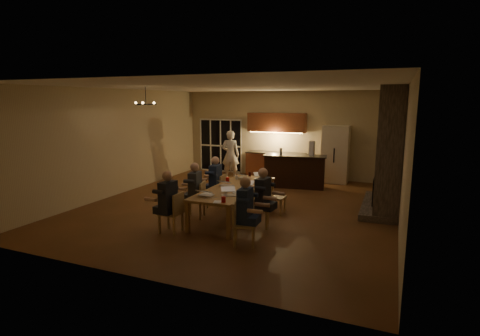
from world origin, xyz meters
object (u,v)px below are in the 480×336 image
at_px(dining_table, 235,202).
at_px(chair_right_near, 244,223).
at_px(bar_island, 295,171).
at_px(chair_left_far, 216,191).
at_px(chair_left_mid, 195,200).
at_px(laptop_f, 261,175).
at_px(mug_mid, 248,181).
at_px(refrigerator, 335,154).
at_px(mug_front, 223,189).
at_px(mug_back, 237,178).
at_px(chandelier, 146,104).
at_px(plate_near, 238,193).
at_px(chair_left_near, 171,213).
at_px(redcup_near, 224,199).
at_px(standing_person, 230,155).
at_px(can_silver, 226,191).
at_px(laptop_b, 229,191).
at_px(bar_blender, 312,148).
at_px(chair_right_far, 276,197).
at_px(redcup_mid, 228,180).
at_px(bar_bottle, 281,151).
at_px(laptop_d, 246,184).
at_px(person_right_near, 245,211).
at_px(person_left_mid, 195,191).
at_px(laptop_e, 243,174).
at_px(plate_left, 208,194).
at_px(person_left_near, 168,203).
at_px(person_left_far, 216,182).
at_px(can_cola, 250,174).
at_px(chair_right_mid, 259,208).
at_px(person_right_mid, 263,198).
at_px(laptop_c, 227,181).

distance_m(dining_table, chair_right_near, 1.86).
distance_m(bar_island, chair_left_far, 3.40).
bearing_deg(chair_left_mid, laptop_f, 130.90).
bearing_deg(mug_mid, refrigerator, 70.68).
bearing_deg(laptop_f, mug_front, -134.62).
bearing_deg(mug_back, chair_left_far, -151.08).
bearing_deg(bar_island, chandelier, -136.98).
distance_m(bar_island, plate_near, 4.25).
distance_m(refrigerator, chandelier, 6.81).
height_order(chair_left_near, redcup_near, chair_left_near).
bearing_deg(standing_person, can_silver, 101.87).
height_order(dining_table, redcup_near, redcup_near).
bearing_deg(laptop_b, bar_blender, 49.31).
height_order(chair_right_far, redcup_mid, chair_right_far).
bearing_deg(bar_bottle, chair_left_far, -107.25).
bearing_deg(laptop_d, laptop_f, 83.13).
distance_m(chair_left_mid, person_right_near, 2.15).
bearing_deg(person_left_mid, bar_island, 151.34).
xyz_separation_m(mug_mid, redcup_mid, (-0.53, -0.15, 0.01)).
bearing_deg(chair_left_near, bar_island, 163.80).
bearing_deg(chair_left_near, laptop_f, 156.07).
relative_size(standing_person, laptop_e, 5.60).
height_order(chandelier, plate_left, chandelier).
bearing_deg(chandelier, mug_back, 23.32).
height_order(laptop_f, redcup_near, laptop_f).
distance_m(chair_left_near, plate_near, 1.59).
relative_size(bar_island, chair_right_near, 2.29).
height_order(refrigerator, chair_right_far, refrigerator).
relative_size(chandelier, laptop_f, 1.68).
height_order(person_left_near, plate_near, person_left_near).
height_order(person_left_near, bar_blender, bar_blender).
xyz_separation_m(chair_right_near, redcup_mid, (-1.32, 2.10, 0.37)).
height_order(redcup_near, can_silver, same).
bearing_deg(person_left_far, standing_person, -166.09).
relative_size(person_left_near, person_left_far, 1.00).
bearing_deg(person_left_far, mug_back, 111.18).
distance_m(dining_table, can_cola, 1.48).
bearing_deg(standing_person, chair_right_near, 105.44).
bearing_deg(mug_back, chair_right_mid, -49.95).
relative_size(refrigerator, person_left_near, 1.45).
relative_size(person_right_mid, laptop_f, 4.31).
distance_m(chandelier, redcup_mid, 2.89).
bearing_deg(person_left_near, dining_table, 157.49).
relative_size(chair_left_far, laptop_f, 2.78).
distance_m(chair_right_mid, bar_bottle, 4.19).
xyz_separation_m(chair_left_mid, plate_near, (1.19, -0.09, 0.31)).
distance_m(laptop_c, laptop_f, 1.18).
xyz_separation_m(chair_left_mid, can_silver, (0.95, -0.24, 0.37)).
xyz_separation_m(chair_right_mid, bar_bottle, (-0.71, 4.06, 0.76)).
height_order(person_right_mid, chandelier, chandelier).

